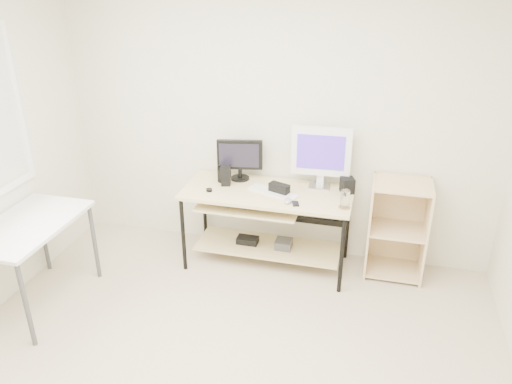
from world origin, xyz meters
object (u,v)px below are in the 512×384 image
object	(u,v)px
shelf_unit	(397,227)
white_imac	(321,153)
side_table	(28,232)
desk	(265,212)
black_monitor	(240,157)
audio_controller	(222,175)

from	to	relation	value
shelf_unit	white_imac	xyz separation A→B (m)	(-0.72, 0.04, 0.62)
side_table	white_imac	world-z (taller)	white_imac
desk	shelf_unit	world-z (taller)	shelf_unit
desk	black_monitor	size ratio (longest dim) A/B	3.59
desk	black_monitor	bearing A→B (deg)	145.67
shelf_unit	white_imac	world-z (taller)	white_imac
black_monitor	white_imac	world-z (taller)	white_imac
desk	white_imac	world-z (taller)	white_imac
desk	audio_controller	distance (m)	0.51
desk	side_table	size ratio (longest dim) A/B	1.50
audio_controller	black_monitor	bearing A→B (deg)	64.44
desk	side_table	world-z (taller)	same
desk	side_table	bearing A→B (deg)	-147.35
white_imac	audio_controller	distance (m)	0.92
white_imac	side_table	bearing A→B (deg)	-151.91
side_table	audio_controller	bearing A→B (deg)	42.62
side_table	white_imac	distance (m)	2.49
shelf_unit	black_monitor	distance (m)	1.55
shelf_unit	audio_controller	bearing A→B (deg)	-177.02
white_imac	audio_controller	xyz separation A→B (m)	(-0.88, -0.12, -0.25)
shelf_unit	audio_controller	world-z (taller)	audio_controller
white_imac	shelf_unit	bearing A→B (deg)	-5.81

